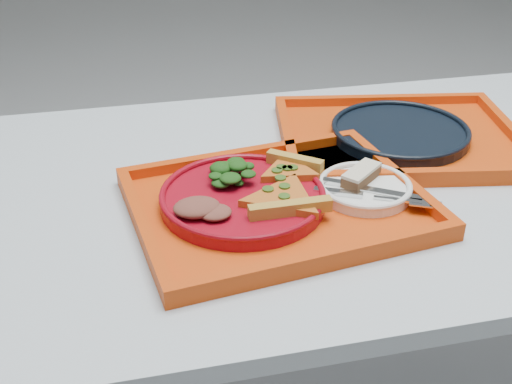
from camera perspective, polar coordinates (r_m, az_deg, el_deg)
table at (r=1.19m, az=10.33°, el=-1.24°), size 1.60×0.80×0.75m
tray_main at (r=1.02m, az=1.96°, el=-1.35°), size 0.49×0.41×0.01m
tray_far at (r=1.26m, az=12.59°, el=4.54°), size 0.50×0.42×0.01m
dinner_plate at (r=1.01m, az=-1.19°, el=-0.69°), size 0.26×0.26×0.02m
side_plate at (r=1.05m, az=9.63°, el=0.19°), size 0.15×0.15×0.01m
navy_plate at (r=1.26m, az=12.66°, el=5.12°), size 0.26×0.26×0.02m
pizza_slice_a at (r=0.98m, az=2.49°, el=-0.36°), size 0.13×0.14×0.02m
pizza_slice_b at (r=1.06m, az=2.89°, el=2.10°), size 0.15×0.15×0.02m
salad_heap at (r=1.04m, az=-2.55°, el=2.15°), size 0.08×0.07×0.04m
meat_portion at (r=0.96m, az=-5.28°, el=-1.36°), size 0.07×0.06×0.02m
dessert_bar at (r=1.06m, az=9.34°, el=1.51°), size 0.08×0.08×0.02m
knife at (r=1.04m, az=9.58°, el=0.40°), size 0.16×0.11×0.01m
fork at (r=1.02m, az=10.32°, el=-0.39°), size 0.18×0.10×0.01m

